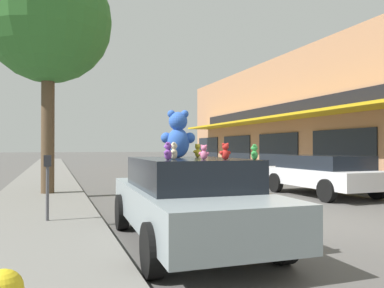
{
  "coord_description": "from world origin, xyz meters",
  "views": [
    {
      "loc": [
        -5.24,
        -6.32,
        1.57
      ],
      "look_at": [
        -1.83,
        2.87,
        1.67
      ],
      "focal_mm": 35.0,
      "sensor_mm": 36.0,
      "label": 1
    }
  ],
  "objects_px": {
    "teddy_bear_black": "(173,147)",
    "teddy_bear_red": "(225,152)",
    "plush_art_car": "(188,197)",
    "teddy_bear_purple": "(168,151)",
    "teddy_bear_pink": "(204,152)",
    "teddy_bear_cream": "(174,151)",
    "parked_car_far_center": "(323,173)",
    "teddy_bear_green": "(254,152)",
    "street_tree": "(48,21)",
    "teddy_bear_giant": "(178,135)",
    "parking_meter": "(47,179)",
    "teddy_bear_yellow": "(198,151)"
  },
  "relations": [
    {
      "from": "plush_art_car",
      "to": "teddy_bear_red",
      "type": "relative_size",
      "value": 18.86
    },
    {
      "from": "teddy_bear_black",
      "to": "street_tree",
      "type": "bearing_deg",
      "value": -116.25
    },
    {
      "from": "parked_car_far_center",
      "to": "teddy_bear_black",
      "type": "bearing_deg",
      "value": -150.57
    },
    {
      "from": "teddy_bear_red",
      "to": "parked_car_far_center",
      "type": "xyz_separation_m",
      "value": [
        6.0,
        5.17,
        -0.77
      ]
    },
    {
      "from": "plush_art_car",
      "to": "teddy_bear_purple",
      "type": "height_order",
      "value": "teddy_bear_purple"
    },
    {
      "from": "teddy_bear_yellow",
      "to": "teddy_bear_cream",
      "type": "bearing_deg",
      "value": 29.31
    },
    {
      "from": "teddy_bear_giant",
      "to": "teddy_bear_green",
      "type": "xyz_separation_m",
      "value": [
        0.62,
        -1.56,
        -0.29
      ]
    },
    {
      "from": "plush_art_car",
      "to": "teddy_bear_cream",
      "type": "height_order",
      "value": "teddy_bear_cream"
    },
    {
      "from": "teddy_bear_giant",
      "to": "teddy_bear_purple",
      "type": "bearing_deg",
      "value": 83.11
    },
    {
      "from": "street_tree",
      "to": "teddy_bear_cream",
      "type": "bearing_deg",
      "value": -75.5
    },
    {
      "from": "teddy_bear_giant",
      "to": "teddy_bear_red",
      "type": "relative_size",
      "value": 3.41
    },
    {
      "from": "teddy_bear_black",
      "to": "teddy_bear_red",
      "type": "bearing_deg",
      "value": 52.94
    },
    {
      "from": "teddy_bear_giant",
      "to": "parking_meter",
      "type": "relative_size",
      "value": 0.66
    },
    {
      "from": "teddy_bear_black",
      "to": "parking_meter",
      "type": "bearing_deg",
      "value": -77.12
    },
    {
      "from": "teddy_bear_red",
      "to": "teddy_bear_green",
      "type": "xyz_separation_m",
      "value": [
        0.35,
        -0.23,
        -0.01
      ]
    },
    {
      "from": "teddy_bear_giant",
      "to": "teddy_bear_yellow",
      "type": "height_order",
      "value": "teddy_bear_giant"
    },
    {
      "from": "teddy_bear_green",
      "to": "teddy_bear_purple",
      "type": "bearing_deg",
      "value": -61.81
    },
    {
      "from": "teddy_bear_purple",
      "to": "parking_meter",
      "type": "relative_size",
      "value": 0.2
    },
    {
      "from": "teddy_bear_yellow",
      "to": "teddy_bear_green",
      "type": "distance_m",
      "value": 1.7
    },
    {
      "from": "teddy_bear_red",
      "to": "teddy_bear_purple",
      "type": "relative_size",
      "value": 0.96
    },
    {
      "from": "street_tree",
      "to": "parking_meter",
      "type": "xyz_separation_m",
      "value": [
        0.06,
        -4.73,
        -4.58
      ]
    },
    {
      "from": "teddy_bear_purple",
      "to": "teddy_bear_cream",
      "type": "relative_size",
      "value": 0.98
    },
    {
      "from": "parked_car_far_center",
      "to": "teddy_bear_green",
      "type": "bearing_deg",
      "value": -136.31
    },
    {
      "from": "plush_art_car",
      "to": "teddy_bear_red",
      "type": "xyz_separation_m",
      "value": [
        0.25,
        -0.9,
        0.76
      ]
    },
    {
      "from": "teddy_bear_giant",
      "to": "street_tree",
      "type": "relative_size",
      "value": 0.11
    },
    {
      "from": "teddy_bear_pink",
      "to": "teddy_bear_cream",
      "type": "height_order",
      "value": "teddy_bear_cream"
    },
    {
      "from": "teddy_bear_purple",
      "to": "teddy_bear_green",
      "type": "bearing_deg",
      "value": 108.25
    },
    {
      "from": "parked_car_far_center",
      "to": "street_tree",
      "type": "relative_size",
      "value": 0.58
    },
    {
      "from": "teddy_bear_giant",
      "to": "teddy_bear_purple",
      "type": "xyz_separation_m",
      "value": [
        -0.54,
        -1.2,
        -0.28
      ]
    },
    {
      "from": "parked_car_far_center",
      "to": "street_tree",
      "type": "distance_m",
      "value": 10.05
    },
    {
      "from": "plush_art_car",
      "to": "street_tree",
      "type": "xyz_separation_m",
      "value": [
        -2.23,
        6.74,
        4.79
      ]
    },
    {
      "from": "teddy_bear_green",
      "to": "plush_art_car",
      "type": "bearing_deg",
      "value": -106.65
    },
    {
      "from": "teddy_bear_pink",
      "to": "plush_art_car",
      "type": "bearing_deg",
      "value": -57.96
    },
    {
      "from": "teddy_bear_pink",
      "to": "parking_meter",
      "type": "height_order",
      "value": "teddy_bear_pink"
    },
    {
      "from": "teddy_bear_black",
      "to": "teddy_bear_red",
      "type": "height_order",
      "value": "teddy_bear_black"
    },
    {
      "from": "teddy_bear_green",
      "to": "teddy_bear_cream",
      "type": "xyz_separation_m",
      "value": [
        -0.98,
        0.69,
        0.02
      ]
    },
    {
      "from": "parked_car_far_center",
      "to": "street_tree",
      "type": "xyz_separation_m",
      "value": [
        -8.48,
        2.47,
        4.8
      ]
    },
    {
      "from": "teddy_bear_black",
      "to": "teddy_bear_purple",
      "type": "distance_m",
      "value": 1.6
    },
    {
      "from": "teddy_bear_purple",
      "to": "teddy_bear_cream",
      "type": "bearing_deg",
      "value": -174.38
    },
    {
      "from": "teddy_bear_red",
      "to": "street_tree",
      "type": "distance_m",
      "value": 8.99
    },
    {
      "from": "teddy_bear_yellow",
      "to": "street_tree",
      "type": "bearing_deg",
      "value": -89.99
    },
    {
      "from": "teddy_bear_giant",
      "to": "teddy_bear_black",
      "type": "height_order",
      "value": "teddy_bear_giant"
    },
    {
      "from": "teddy_bear_purple",
      "to": "teddy_bear_yellow",
      "type": "relative_size",
      "value": 1.03
    },
    {
      "from": "teddy_bear_cream",
      "to": "parking_meter",
      "type": "bearing_deg",
      "value": -119.61
    },
    {
      "from": "plush_art_car",
      "to": "teddy_bear_giant",
      "type": "relative_size",
      "value": 5.52
    },
    {
      "from": "teddy_bear_pink",
      "to": "teddy_bear_yellow",
      "type": "distance_m",
      "value": 1.36
    },
    {
      "from": "teddy_bear_pink",
      "to": "teddy_bear_green",
      "type": "relative_size",
      "value": 0.98
    },
    {
      "from": "teddy_bear_cream",
      "to": "teddy_bear_red",
      "type": "bearing_deg",
      "value": 77.48
    },
    {
      "from": "plush_art_car",
      "to": "teddy_bear_cream",
      "type": "distance_m",
      "value": 0.96
    },
    {
      "from": "parking_meter",
      "to": "parked_car_far_center",
      "type": "bearing_deg",
      "value": 15.02
    }
  ]
}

